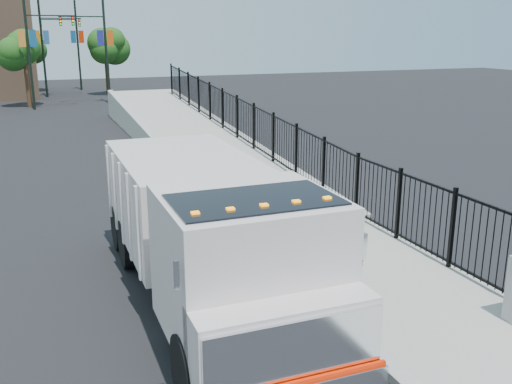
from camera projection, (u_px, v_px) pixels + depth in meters
name	position (u px, v px, depth m)	size (l,w,h in m)	color
ground	(307.00, 297.00, 11.63)	(120.00, 120.00, 0.00)	black
sidewalk	(450.00, 322.00, 10.51)	(3.55, 12.00, 0.12)	#9E998E
curb	(360.00, 342.00, 9.82)	(0.30, 12.00, 0.16)	#ADAAA3
ramp	(194.00, 148.00, 26.70)	(3.95, 24.00, 1.70)	#9E998E
iron_fence	(254.00, 141.00, 23.38)	(0.10, 28.00, 1.80)	black
truck	(209.00, 228.00, 10.87)	(2.85, 8.47, 2.89)	black
worker	(353.00, 257.00, 11.22)	(0.61, 0.40, 1.67)	#7D2449
debris	(365.00, 304.00, 10.99)	(0.36, 0.36, 0.09)	silver
light_pole_0	(33.00, 45.00, 38.73)	(3.77, 0.22, 8.00)	black
light_pole_1	(101.00, 44.00, 42.02)	(3.78, 0.22, 8.00)	black
light_pole_2	(46.00, 43.00, 46.44)	(3.78, 0.22, 8.00)	black
light_pole_3	(74.00, 42.00, 52.00)	(3.77, 0.22, 8.00)	black
tree_0	(24.00, 51.00, 39.86)	(2.48, 2.48, 5.24)	#382314
tree_1	(106.00, 48.00, 48.11)	(2.48, 2.48, 5.24)	#382314
tree_2	(28.00, 47.00, 51.01)	(2.79, 2.79, 5.39)	#382314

